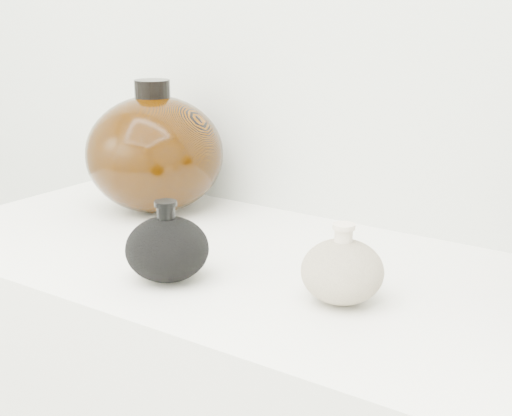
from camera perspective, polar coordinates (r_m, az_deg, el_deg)
The scene contains 3 objects.
black_gourd_vase at distance 0.97m, azimuth -7.12°, elevation -3.21°, with size 0.13×0.13×0.11m.
cream_gourd_vase at distance 0.90m, azimuth 6.92°, elevation -5.00°, with size 0.11×0.11×0.10m.
left_round_pot at distance 1.29m, azimuth -8.10°, elevation 4.35°, with size 0.33×0.33×0.24m.
Camera 1 is at (0.52, 0.14, 1.27)m, focal length 50.00 mm.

